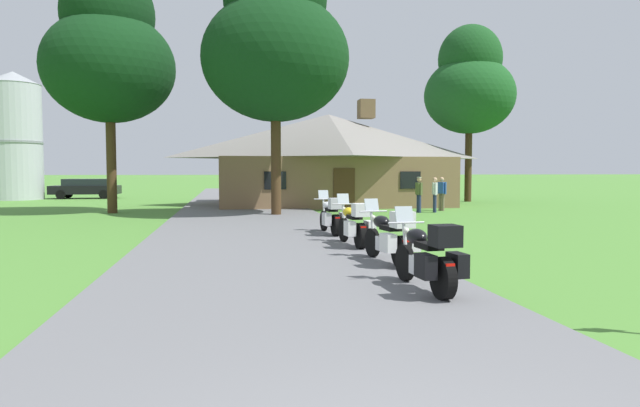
{
  "coord_description": "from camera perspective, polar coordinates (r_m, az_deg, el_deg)",
  "views": [
    {
      "loc": [
        -0.9,
        -2.49,
        1.98
      ],
      "look_at": [
        2.04,
        14.84,
        0.92
      ],
      "focal_mm": 30.73,
      "sensor_mm": 36.0,
      "label": 1
    }
  ],
  "objects": [
    {
      "name": "motorcycle_yellow_third_in_row",
      "position": [
        13.93,
        3.62,
        -2.21
      ],
      "size": [
        0.81,
        2.08,
        1.3
      ],
      "rotation": [
        0.0,
        0.0,
        0.08
      ],
      "color": "black",
      "rests_on": "asphalt_driveway"
    },
    {
      "name": "motorcycle_black_nearest_to_camera",
      "position": [
        8.8,
        11.31,
        -5.58
      ],
      "size": [
        0.81,
        2.08,
        1.3
      ],
      "rotation": [
        0.0,
        0.0,
        0.08
      ],
      "color": "black",
      "rests_on": "asphalt_driveway"
    },
    {
      "name": "bystander_olive_shirt_near_lodge",
      "position": [
        26.23,
        10.27,
        1.13
      ],
      "size": [
        0.25,
        0.55,
        1.69
      ],
      "rotation": [
        0.0,
        0.0,
        4.78
      ],
      "color": "navy",
      "rests_on": "ground"
    },
    {
      "name": "bystander_blue_shirt_beside_signpost",
      "position": [
        27.65,
        12.55,
        1.18
      ],
      "size": [
        0.37,
        0.49,
        1.67
      ],
      "rotation": [
        0.0,
        0.0,
        5.24
      ],
      "color": "#75664C",
      "rests_on": "ground"
    },
    {
      "name": "asphalt_driveway",
      "position": [
        20.6,
        -7.08,
        -2.02
      ],
      "size": [
        6.4,
        80.0,
        0.06
      ],
      "primitive_type": "cube",
      "color": "slate",
      "rests_on": "ground"
    },
    {
      "name": "tree_by_lodge_front",
      "position": [
        24.71,
        -4.67,
        16.53
      ],
      "size": [
        6.39,
        6.39,
        11.78
      ],
      "color": "#422D19",
      "rests_on": "ground"
    },
    {
      "name": "bystander_white_shirt_by_tree",
      "position": [
        26.5,
        11.87,
        1.1
      ],
      "size": [
        0.29,
        0.54,
        1.67
      ],
      "rotation": [
        0.0,
        0.0,
        1.35
      ],
      "color": "navy",
      "rests_on": "ground"
    },
    {
      "name": "metal_silo_distant",
      "position": [
        43.01,
        -29.22,
        6.18
      ],
      "size": [
        3.6,
        3.6,
        8.71
      ],
      "color": "#B2B7BC",
      "rests_on": "ground"
    },
    {
      "name": "parked_black_suv_far_left",
      "position": [
        42.4,
        -23.16,
        1.53
      ],
      "size": [
        4.63,
        1.96,
        1.4
      ],
      "rotation": [
        0.0,
        0.0,
        1.56
      ],
      "color": "black",
      "rests_on": "ground"
    },
    {
      "name": "ground_plane",
      "position": [
        22.59,
        -7.31,
        -1.62
      ],
      "size": [
        500.0,
        500.0,
        0.0
      ],
      "primitive_type": "plane",
      "color": "#4C8433"
    },
    {
      "name": "tree_right_of_lodge",
      "position": [
        36.77,
        15.31,
        11.83
      ],
      "size": [
        5.7,
        5.7,
        11.18
      ],
      "color": "#422D19",
      "rests_on": "ground"
    },
    {
      "name": "tree_left_near",
      "position": [
        27.81,
        -21.13,
        14.5
      ],
      "size": [
        5.96,
        5.96,
        11.34
      ],
      "color": "#422D19",
      "rests_on": "ground"
    },
    {
      "name": "motorcycle_black_second_in_row",
      "position": [
        11.36,
        7.4,
        -3.52
      ],
      "size": [
        0.9,
        2.08,
        1.3
      ],
      "rotation": [
        0.0,
        0.0,
        0.14
      ],
      "color": "black",
      "rests_on": "asphalt_driveway"
    },
    {
      "name": "motorcycle_white_farthest_in_row",
      "position": [
        16.53,
        1.21,
        -1.32
      ],
      "size": [
        0.79,
        2.08,
        1.3
      ],
      "rotation": [
        0.0,
        0.0,
        0.07
      ],
      "color": "black",
      "rests_on": "asphalt_driveway"
    },
    {
      "name": "stone_lodge",
      "position": [
        32.27,
        0.9,
        4.74
      ],
      "size": [
        13.35,
        9.25,
        6.17
      ],
      "color": "brown",
      "rests_on": "ground"
    }
  ]
}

